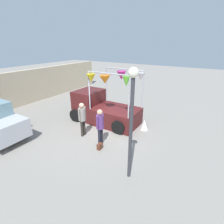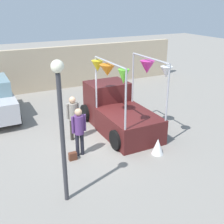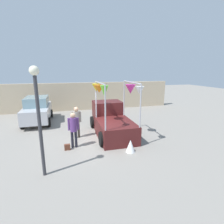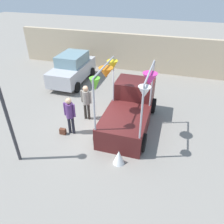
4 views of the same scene
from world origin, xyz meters
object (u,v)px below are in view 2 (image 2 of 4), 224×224
object	(u,v)px
handbag	(73,156)
vendor_truck	(117,109)
person_vendor	(73,114)
folded_kite_bundle_white	(158,146)
person_customer	(79,127)
street_lamp	(61,115)

from	to	relation	value
handbag	vendor_truck	bearing A→B (deg)	33.09
vendor_truck	person_vendor	xyz separation A→B (m)	(-2.07, -0.26, 0.23)
folded_kite_bundle_white	vendor_truck	bearing A→B (deg)	94.69
person_customer	street_lamp	distance (m)	2.85
person_customer	person_vendor	xyz separation A→B (m)	(0.23, 1.27, 0.01)
street_lamp	folded_kite_bundle_white	bearing A→B (deg)	13.83
person_customer	person_vendor	size ratio (longest dim) A/B	0.99
person_customer	street_lamp	bearing A→B (deg)	-119.72
person_customer	folded_kite_bundle_white	world-z (taller)	person_customer
person_customer	handbag	size ratio (longest dim) A/B	6.39
person_customer	folded_kite_bundle_white	distance (m)	2.91
person_customer	handbag	xyz separation A→B (m)	(-0.35, -0.20, -0.95)
vendor_truck	street_lamp	bearing A→B (deg)	-133.93
vendor_truck	handbag	bearing A→B (deg)	-146.91
handbag	folded_kite_bundle_white	distance (m)	3.05
handbag	person_customer	bearing A→B (deg)	29.74
person_customer	street_lamp	xyz separation A→B (m)	(-1.21, -2.12, 1.47)
vendor_truck	person_vendor	world-z (taller)	vendor_truck
handbag	street_lamp	world-z (taller)	street_lamp
person_vendor	street_lamp	xyz separation A→B (m)	(-1.44, -3.39, 1.47)
person_vendor	folded_kite_bundle_white	bearing A→B (deg)	-47.06
person_customer	folded_kite_bundle_white	xyz separation A→B (m)	(2.53, -1.20, -0.79)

